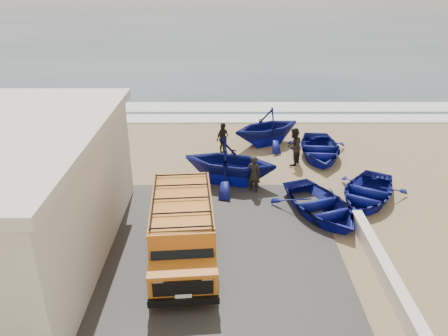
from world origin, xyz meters
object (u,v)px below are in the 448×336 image
object	(u,v)px
van	(183,228)
fisherman_back	(223,138)
boat_near_right	(367,192)
fisherman_middle	(294,147)
fisherman_front	(254,175)
boat_near_left	(320,205)
parapet	(384,269)
boat_mid_left	(230,161)
boat_mid_right	(319,149)
boat_far_left	(267,126)

from	to	relation	value
van	fisherman_back	distance (m)	8.77
boat_near_right	fisherman_middle	xyz separation A→B (m)	(-2.40, 3.57, 0.50)
fisherman_back	fisherman_front	bearing A→B (deg)	-127.18
fisherman_middle	fisherman_back	xyz separation A→B (m)	(-3.29, 1.41, -0.11)
van	boat_near_left	bearing A→B (deg)	23.71
boat_near_left	fisherman_back	bearing A→B (deg)	100.33
parapet	fisherman_front	distance (m)	6.51
parapet	fisherman_back	bearing A→B (deg)	116.53
van	fisherman_back	bearing A→B (deg)	77.00
boat_near_left	boat_mid_left	bearing A→B (deg)	120.92
fisherman_front	fisherman_back	bearing A→B (deg)	-45.69
parapet	boat_near_right	xyz separation A→B (m)	(0.88, 4.65, 0.12)
boat_mid_right	fisherman_back	size ratio (longest dim) A/B	2.59
boat_mid_right	fisherman_middle	world-z (taller)	fisherman_middle
boat_near_right	boat_mid_right	distance (m)	4.55
parapet	boat_mid_left	size ratio (longest dim) A/B	1.51
van	fisherman_back	size ratio (longest dim) A/B	3.14
boat_mid_left	fisherman_back	xyz separation A→B (m)	(-0.30, 3.38, -0.26)
boat_near_left	fisherman_middle	world-z (taller)	fisherman_middle
parapet	fisherman_back	size ratio (longest dim) A/B	3.80
boat_mid_right	parapet	bearing A→B (deg)	-84.25
parapet	boat_mid_right	distance (m)	9.10
boat_mid_right	fisherman_middle	xyz separation A→B (m)	(-1.42, -0.88, 0.47)
fisherman_front	boat_near_left	bearing A→B (deg)	169.80
van	fisherman_back	xyz separation A→B (m)	(1.24, 8.67, -0.32)
fisherman_back	boat_mid_left	bearing A→B (deg)	-139.05
boat_mid_right	boat_far_left	size ratio (longest dim) A/B	1.10
boat_far_left	fisherman_back	size ratio (longest dim) A/B	2.36
boat_near_right	boat_far_left	distance (m)	7.08
boat_far_left	fisherman_front	size ratio (longest dim) A/B	2.33
boat_mid_left	fisherman_front	xyz separation A→B (m)	(0.98, -0.81, -0.25)
boat_mid_left	fisherman_front	distance (m)	1.29
boat_near_right	fisherman_middle	size ratio (longest dim) A/B	2.13
boat_far_left	fisherman_front	world-z (taller)	boat_far_left
boat_mid_right	fisherman_front	world-z (taller)	fisherman_front
parapet	fisherman_middle	world-z (taller)	fisherman_middle
boat_near_right	boat_mid_right	bearing A→B (deg)	132.79
van	boat_far_left	world-z (taller)	van
van	fisherman_front	distance (m)	5.15
boat_near_right	fisherman_back	world-z (taller)	fisherman_back
fisherman_middle	parapet	bearing A→B (deg)	38.01
parapet	fisherman_back	distance (m)	10.78
boat_mid_left	van	bearing A→B (deg)	-179.94
parapet	van	distance (m)	6.18
boat_mid_left	boat_far_left	bearing A→B (deg)	-7.26
van	fisherman_back	world-z (taller)	van
parapet	fisherman_middle	distance (m)	8.38
boat_mid_left	fisherman_front	bearing A→B (deg)	-113.45
fisherman_front	parapet	bearing A→B (deg)	150.50
boat_mid_right	boat_far_left	distance (m)	3.03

